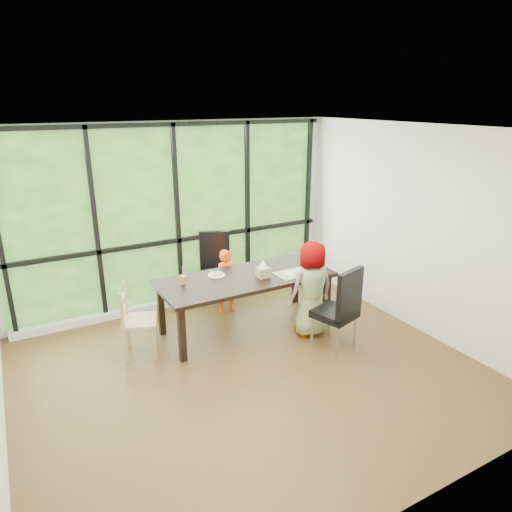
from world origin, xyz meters
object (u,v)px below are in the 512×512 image
object	(u,v)px
dining_table	(246,302)
chair_interior_leather	(335,308)
plate_near	(294,274)
chair_end_beech	(140,321)
plate_far	(216,275)
child_older	(312,289)
white_mug	(312,260)
tissue_box	(263,272)
child_toddler	(227,281)
orange_cup	(183,280)
chair_window_leather	(216,269)
green_cup	(319,266)

from	to	relation	value
dining_table	chair_interior_leather	size ratio (longest dim) A/B	2.15
chair_interior_leather	plate_near	world-z (taller)	chair_interior_leather
chair_end_beech	plate_far	distance (m)	1.18
chair_end_beech	child_older	xyz separation A→B (m)	(2.13, -0.55, 0.19)
white_mug	tissue_box	bearing A→B (deg)	-170.34
tissue_box	plate_far	bearing A→B (deg)	146.87
child_toddler	orange_cup	bearing A→B (deg)	-150.93
plate_near	orange_cup	world-z (taller)	orange_cup
chair_end_beech	tissue_box	xyz separation A→B (m)	(1.63, -0.13, 0.37)
plate_near	chair_end_beech	bearing A→B (deg)	173.27
plate_far	tissue_box	world-z (taller)	tissue_box
chair_interior_leather	chair_end_beech	xyz separation A→B (m)	(-2.16, 1.00, -0.09)
dining_table	child_toddler	size ratio (longest dim) A/B	2.45
chair_window_leather	child_older	size ratio (longest dim) A/B	0.85
chair_end_beech	child_older	size ratio (longest dim) A/B	0.71
chair_interior_leather	child_toddler	world-z (taller)	chair_interior_leather
green_cup	plate_far	bearing A→B (deg)	158.56
plate_far	green_cup	xyz separation A→B (m)	(1.30, -0.51, 0.06)
plate_far	green_cup	distance (m)	1.40
plate_near	white_mug	bearing A→B (deg)	28.94
child_older	white_mug	world-z (taller)	child_older
chair_end_beech	orange_cup	size ratio (longest dim) A/B	8.43
chair_interior_leather	plate_far	bearing A→B (deg)	-66.12
plate_far	chair_end_beech	bearing A→B (deg)	-169.35
tissue_box	chair_interior_leather	bearing A→B (deg)	-58.72
orange_cup	white_mug	bearing A→B (deg)	-3.94
chair_end_beech	child_older	distance (m)	2.21
dining_table	chair_window_leather	xyz separation A→B (m)	(-0.00, 0.96, 0.17)
chair_window_leather	child_older	world-z (taller)	child_older
plate_near	child_older	bearing A→B (deg)	-77.23
chair_end_beech	plate_near	world-z (taller)	chair_end_beech
child_toddler	child_older	world-z (taller)	child_older
dining_table	child_toddler	distance (m)	0.60
chair_interior_leather	plate_far	xyz separation A→B (m)	(-1.05, 1.21, 0.22)
chair_interior_leather	plate_near	bearing A→B (deg)	-99.15
dining_table	chair_end_beech	xyz separation A→B (m)	(-1.44, 0.01, 0.08)
orange_cup	child_toddler	bearing A→B (deg)	27.55
plate_far	child_toddler	bearing A→B (deg)	48.64
chair_window_leather	plate_far	xyz separation A→B (m)	(-0.32, -0.75, 0.22)
plate_far	orange_cup	bearing A→B (deg)	-173.83
orange_cup	plate_near	bearing A→B (deg)	-15.64
dining_table	child_older	distance (m)	0.92
tissue_box	chair_window_leather	bearing A→B (deg)	100.16
chair_window_leather	green_cup	world-z (taller)	chair_window_leather
plate_far	white_mug	xyz separation A→B (m)	(1.43, -0.18, 0.03)
chair_window_leather	white_mug	bearing A→B (deg)	-20.38
chair_interior_leather	chair_end_beech	size ratio (longest dim) A/B	1.20
green_cup	child_older	bearing A→B (deg)	-138.49
dining_table	orange_cup	bearing A→B (deg)	168.69
dining_table	tissue_box	size ratio (longest dim) A/B	15.21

